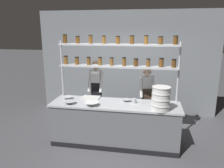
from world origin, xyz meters
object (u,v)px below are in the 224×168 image
prep_bowl_far_left (68,98)px  serving_cup_front (134,101)px  prep_bowl_near_right (92,104)px  cutting_board (91,97)px  prep_bowl_center_front (70,102)px  prep_bowl_center_back (127,100)px  container_stack (161,99)px  spice_shelf_unit (118,58)px  chef_left (96,90)px  prep_bowl_near_left (157,101)px  chef_center (146,96)px

prep_bowl_far_left → serving_cup_front: bearing=-0.2°
prep_bowl_near_right → serving_cup_front: bearing=21.5°
cutting_board → prep_bowl_center_front: bearing=-124.7°
serving_cup_front → prep_bowl_far_left: bearing=179.8°
prep_bowl_center_back → prep_bowl_far_left: prep_bowl_far_left is taller
container_stack → serving_cup_front: container_stack is taller
spice_shelf_unit → prep_bowl_far_left: (-1.10, -0.23, -0.89)m
chef_left → prep_bowl_near_left: 1.54m
prep_bowl_far_left → chef_center: bearing=20.5°
chef_center → prep_bowl_center_front: chef_center is taller
chef_center → prep_bowl_near_right: (-1.07, -0.98, 0.06)m
cutting_board → prep_bowl_near_right: size_ratio=1.39×
prep_bowl_center_back → prep_bowl_near_right: size_ratio=0.65×
chef_left → serving_cup_front: (0.98, -0.64, -0.02)m
prep_bowl_near_left → container_stack: bearing=-83.6°
chef_left → prep_bowl_center_front: (-0.34, -0.94, -0.04)m
container_stack → prep_bowl_far_left: (-2.01, 0.34, -0.20)m
spice_shelf_unit → serving_cup_front: size_ratio=26.64×
spice_shelf_unit → prep_bowl_near_right: size_ratio=9.06×
spice_shelf_unit → chef_center: spice_shelf_unit is taller
prep_bowl_near_left → prep_bowl_center_back: 0.65m
cutting_board → serving_cup_front: 1.00m
serving_cup_front → chef_left: bearing=146.9°
prep_bowl_center_back → prep_bowl_near_right: 0.78m
cutting_board → serving_cup_front: bearing=-10.0°
spice_shelf_unit → prep_bowl_near_left: 1.24m
prep_bowl_near_left → serving_cup_front: serving_cup_front is taller
container_stack → prep_bowl_center_back: size_ratio=2.48×
spice_shelf_unit → cutting_board: size_ratio=6.52×
prep_bowl_near_right → prep_bowl_center_front: bearing=176.3°
prep_bowl_center_back → prep_bowl_far_left: 1.32m
spice_shelf_unit → prep_bowl_near_right: bearing=-128.5°
spice_shelf_unit → prep_bowl_near_right: (-0.45, -0.57, -0.88)m
prep_bowl_far_left → spice_shelf_unit: bearing=12.1°
chef_left → serving_cup_front: chef_left is taller
prep_bowl_near_left → prep_bowl_far_left: size_ratio=1.24×
spice_shelf_unit → chef_left: size_ratio=1.53×
container_stack → cutting_board: (-1.52, 0.50, -0.22)m
cutting_board → serving_cup_front: serving_cup_front is taller
prep_bowl_center_front → container_stack: bearing=-1.0°
chef_left → serving_cup_front: 1.17m
spice_shelf_unit → chef_left: (-0.59, 0.40, -0.85)m
spice_shelf_unit → prep_bowl_center_front: spice_shelf_unit is taller
prep_bowl_center_front → prep_bowl_far_left: 0.35m
prep_bowl_center_front → prep_bowl_near_right: bearing=-3.7°
spice_shelf_unit → prep_bowl_near_left: (0.86, -0.10, -0.88)m
prep_bowl_center_back → prep_bowl_near_right: prep_bowl_near_right is taller
cutting_board → prep_bowl_near_right: prep_bowl_near_right is taller
spice_shelf_unit → serving_cup_front: spice_shelf_unit is taller
chef_center → prep_bowl_center_back: bearing=-140.4°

